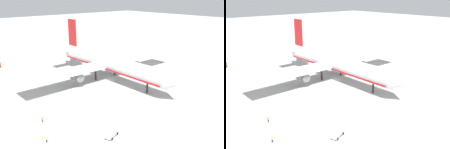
% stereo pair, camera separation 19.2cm
% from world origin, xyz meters
% --- Properties ---
extents(ground_plane, '(600.00, 600.00, 0.00)m').
position_xyz_m(ground_plane, '(0.00, 0.00, 0.00)').
color(ground_plane, '#B2B2AD').
extents(airliner, '(69.29, 74.53, 22.40)m').
position_xyz_m(airliner, '(-1.29, -0.02, 6.62)').
color(airliner, silver).
rests_on(airliner, ground).
extents(service_van, '(3.28, 4.72, 1.97)m').
position_xyz_m(service_van, '(34.11, -28.40, 1.03)').
color(service_van, silver).
rests_on(service_van, ground).
extents(ground_worker_0, '(0.56, 0.56, 1.73)m').
position_xyz_m(ground_worker_0, '(16.15, -38.08, 0.88)').
color(ground_worker_0, navy).
rests_on(ground_worker_0, ground).
extents(ground_worker_2, '(0.52, 0.52, 1.64)m').
position_xyz_m(ground_worker_2, '(26.04, -41.87, 0.83)').
color(ground_worker_2, navy).
rests_on(ground_worker_2, ground).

